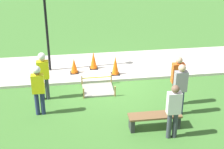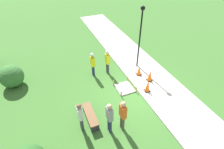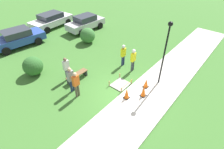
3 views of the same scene
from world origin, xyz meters
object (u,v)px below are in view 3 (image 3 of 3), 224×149
Objects in this scene: traffic_cone_sidewalk_edge at (146,83)px; bystander_in_white_shirt at (71,78)px; parked_car_silver at (85,23)px; traffic_cone_far_patch at (144,91)px; park_bench at (77,76)px; parked_car_blue at (18,38)px; traffic_cone_near_patch at (127,93)px; bystander_in_gray_shirt at (66,67)px; lamppost_near at (166,46)px; parked_car_white at (51,20)px; worker_assistant at (123,53)px; worker_supervisor at (133,58)px; bystander_in_orange_shirt at (76,83)px.

bystander_in_white_shirt is at bearing 133.23° from traffic_cone_sidewalk_edge.
parked_car_silver is at bearing 67.80° from traffic_cone_sidewalk_edge.
park_bench is at bearing 108.37° from traffic_cone_far_patch.
park_bench is 0.34× the size of parked_car_blue.
traffic_cone_near_patch is 11.75m from parked_car_blue.
traffic_cone_sidewalk_edge is 0.36× the size of bystander_in_gray_shirt.
lamppost_near is 14.29m from parked_car_white.
bystander_in_gray_shirt reaches higher than traffic_cone_far_patch.
traffic_cone_sidewalk_edge is 0.36× the size of worker_assistant.
lamppost_near is at bearing -103.75° from parked_car_silver.
worker_supervisor is at bearing -34.00° from park_bench.
parked_car_silver is (3.03, 8.30, -0.25)m from worker_supervisor.
worker_assistant is at bearing -0.41° from bystander_in_orange_shirt.
lamppost_near is 0.86× the size of parked_car_white.
traffic_cone_near_patch is 1.23× the size of traffic_cone_sidewalk_edge.
bystander_in_orange_shirt is at bearing 128.79° from traffic_cone_far_patch.
bystander_in_white_shirt is at bearing 171.80° from worker_assistant.
lamppost_near reaches higher than traffic_cone_near_patch.
bystander_in_gray_shirt reaches higher than parked_car_white.
worker_supervisor is at bearing 48.16° from traffic_cone_far_patch.
worker_supervisor is 4.58m from bystander_in_orange_shirt.
bystander_in_white_shirt is at bearing 137.56° from lamppost_near.
traffic_cone_far_patch is at bearing -71.63° from park_bench.
traffic_cone_near_patch is at bearing -76.40° from bystander_in_gray_shirt.
worker_supervisor reaches higher than parked_car_blue.
bystander_in_gray_shirt is at bearing 69.15° from bystander_in_orange_shirt.
bystander_in_orange_shirt is 5.73m from lamppost_near.
worker_supervisor is 4.66m from bystander_in_white_shirt.
traffic_cone_near_patch is at bearing -110.80° from parked_car_white.
traffic_cone_near_patch is 3.60m from lamppost_near.
worker_supervisor is 0.99× the size of bystander_in_orange_shirt.
traffic_cone_sidewalk_edge is 13.87m from parked_car_white.
traffic_cone_sidewalk_edge is (1.63, -0.36, -0.07)m from traffic_cone_near_patch.
traffic_cone_sidewalk_edge is at bearing -40.32° from bystander_in_orange_shirt.
lamppost_near reaches higher than traffic_cone_far_patch.
parked_car_blue is at bearing 166.41° from parked_car_silver.
bystander_in_white_shirt is at bearing 80.43° from bystander_in_orange_shirt.
traffic_cone_far_patch is at bearing -51.21° from bystander_in_orange_shirt.
parked_car_white reaches higher than traffic_cone_near_patch.
worker_supervisor is at bearing -64.10° from parked_car_blue.
parked_car_silver is (4.95, 10.45, 0.35)m from traffic_cone_far_patch.
lamppost_near is 0.89× the size of parked_car_blue.
traffic_cone_sidewalk_edge is (0.82, 0.31, -0.06)m from traffic_cone_far_patch.
bystander_in_gray_shirt is at bearing 125.49° from park_bench.
traffic_cone_near_patch is 3.82m from park_bench.
worker_assistant is at bearing -99.92° from parked_car_white.
worker_assistant is 10.91m from parked_car_white.
worker_supervisor is (1.11, 1.83, 0.65)m from traffic_cone_sidewalk_edge.
worker_assistant is 0.37× the size of parked_car_blue.
bystander_in_gray_shirt is 6.52m from lamppost_near.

